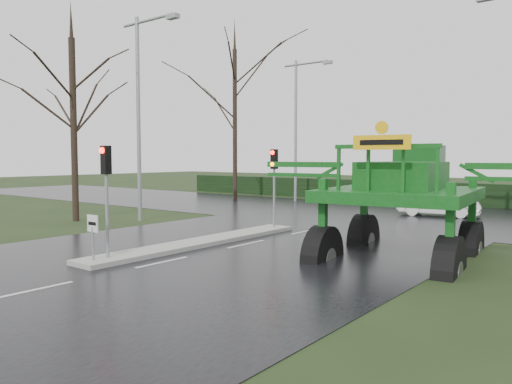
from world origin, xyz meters
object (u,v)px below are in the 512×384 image
Objects in this scene: traffic_signal_near at (106,177)px; traffic_signal_mid at (274,171)px; street_light_left_far at (299,118)px; keep_left_sign at (93,230)px; white_sedan at (438,216)px; street_light_left_near at (142,100)px; crop_sprayer at (327,179)px.

traffic_signal_near is 8.50m from traffic_signal_mid.
street_light_left_far is (-6.89, 12.51, 3.40)m from traffic_signal_mid.
white_sedan is at bearing 78.02° from keep_left_sign.
street_light_left_near reaches higher than crop_sprayer.
keep_left_sign is 19.04m from white_sedan.
traffic_signal_near is at bearing -71.83° from street_light_left_far.
crop_sprayer is at bearing -54.34° from street_light_left_far.
street_light_left_near reaches higher than traffic_signal_near.
street_light_left_near reaches higher than white_sedan.
street_light_left_near is 12.37m from crop_sprayer.
traffic_signal_mid is 0.85× the size of white_sedan.
street_light_left_near is 1.07× the size of crop_sprayer.
street_light_left_near is at bearing 125.73° from white_sedan.
traffic_signal_near is at bearing 157.77° from white_sedan.
street_light_left_far is 12.72m from white_sedan.
street_light_left_near is (-6.89, 7.50, 4.93)m from keep_left_sign.
street_light_left_far is at bearing 119.28° from crop_sprayer.
street_light_left_far is (-6.89, 21.50, 4.93)m from keep_left_sign.
street_light_left_far is (0.00, 14.00, 0.00)m from street_light_left_near.
street_light_left_far reaches higher than crop_sprayer.
traffic_signal_mid is at bearing 12.21° from street_light_left_near.
white_sedan is (3.94, 18.59, -1.06)m from keep_left_sign.
keep_left_sign is 11.32m from street_light_left_near.
crop_sprayer is at bearing -38.12° from traffic_signal_mid.
street_light_left_far reaches higher than keep_left_sign.
crop_sprayer reaches higher than traffic_signal_mid.
street_light_left_far reaches higher than traffic_signal_near.
keep_left_sign is at bearing -72.22° from street_light_left_far.
traffic_signal_mid is (0.00, 8.99, 1.53)m from keep_left_sign.
street_light_left_near reaches higher than keep_left_sign.
keep_left_sign is 0.14× the size of street_light_left_near.
traffic_signal_near is 0.85× the size of white_sedan.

